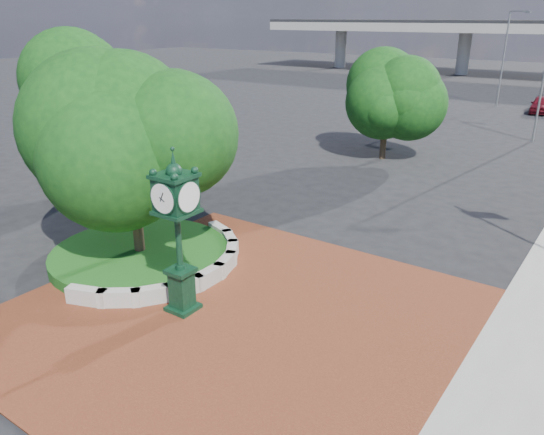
{
  "coord_description": "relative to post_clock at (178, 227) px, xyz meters",
  "views": [
    {
      "loc": [
        8.46,
        -11.08,
        7.99
      ],
      "look_at": [
        -0.43,
        1.5,
        2.12
      ],
      "focal_mm": 35.0,
      "sensor_mm": 36.0,
      "label": 1
    }
  ],
  "objects": [
    {
      "name": "street_lamp_far",
      "position": [
        -1.83,
        44.19,
        2.33
      ],
      "size": [
        1.86,
        0.66,
        8.45
      ],
      "color": "slate",
      "rests_on": "ground"
    },
    {
      "name": "ground",
      "position": [
        1.38,
        1.62,
        -2.62
      ],
      "size": [
        200.0,
        200.0,
        0.0
      ],
      "primitive_type": "plane",
      "color": "black",
      "rests_on": "ground"
    },
    {
      "name": "grass_bed",
      "position": [
        -3.62,
        1.62,
        -2.42
      ],
      "size": [
        6.1,
        6.1,
        0.4
      ],
      "primitive_type": "cylinder",
      "color": "#1A4C15",
      "rests_on": "ground"
    },
    {
      "name": "plaza",
      "position": [
        1.38,
        0.62,
        -2.6
      ],
      "size": [
        12.0,
        12.0,
        0.04
      ],
      "primitive_type": "cube",
      "color": "maroon",
      "rests_on": "ground"
    },
    {
      "name": "post_clock",
      "position": [
        0.0,
        0.0,
        0.0
      ],
      "size": [
        1.02,
        1.02,
        4.76
      ],
      "color": "black",
      "rests_on": "ground"
    },
    {
      "name": "planter_wall",
      "position": [
        -1.33,
        1.62,
        -2.35
      ],
      "size": [
        2.96,
        6.77,
        0.54
      ],
      "color": "#9E9B93",
      "rests_on": "ground"
    },
    {
      "name": "tree_planter",
      "position": [
        -3.62,
        1.62,
        1.11
      ],
      "size": [
        5.2,
        5.2,
        6.33
      ],
      "color": "#38281C",
      "rests_on": "ground"
    },
    {
      "name": "tree_northwest",
      "position": [
        -11.62,
        6.62,
        1.51
      ],
      "size": [
        5.6,
        5.6,
        6.93
      ],
      "color": "#38281C",
      "rests_on": "ground"
    },
    {
      "name": "tree_street",
      "position": [
        -2.62,
        19.62,
        0.62
      ],
      "size": [
        4.4,
        4.4,
        5.45
      ],
      "color": "#38281C",
      "rests_on": "ground"
    },
    {
      "name": "parked_car",
      "position": [
        2.1,
        42.52,
        -1.89
      ],
      "size": [
        2.14,
        4.42,
        1.45
      ],
      "primitive_type": "imported",
      "rotation": [
        0.0,
        0.0,
        0.1
      ],
      "color": "maroon",
      "rests_on": "ground"
    }
  ]
}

